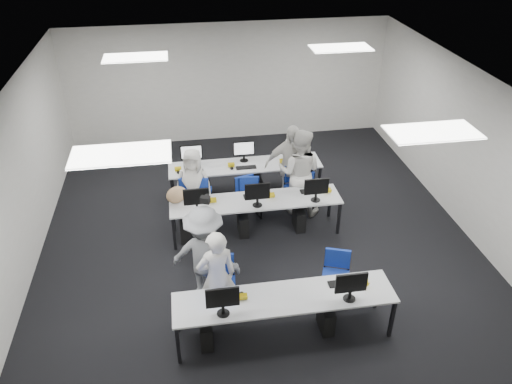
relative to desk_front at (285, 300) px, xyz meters
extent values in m
plane|color=black|center=(0.00, 2.40, -0.68)|extent=(9.00, 9.00, 0.00)
plane|color=white|center=(0.00, 2.40, 2.32)|extent=(9.00, 9.00, 0.00)
cube|color=silver|center=(0.00, 6.90, 0.82)|extent=(8.00, 0.02, 3.00)
cube|color=silver|center=(-4.00, 2.40, 0.82)|extent=(0.02, 9.00, 3.00)
cube|color=silver|center=(4.00, 2.40, 0.82)|extent=(0.02, 9.00, 3.00)
cube|color=white|center=(-2.00, 0.40, 2.30)|extent=(1.20, 0.60, 0.02)
cube|color=white|center=(2.00, 0.40, 2.30)|extent=(1.20, 0.60, 0.02)
cube|color=white|center=(-2.00, 4.40, 2.30)|extent=(1.20, 0.60, 0.02)
cube|color=white|center=(2.00, 4.40, 2.30)|extent=(1.20, 0.60, 0.02)
cube|color=silver|center=(0.00, 0.00, 0.03)|extent=(3.20, 0.70, 0.03)
cube|color=black|center=(-1.55, -0.30, -0.33)|extent=(0.05, 0.05, 0.70)
cube|color=black|center=(-1.55, 0.30, -0.33)|extent=(0.05, 0.05, 0.70)
cube|color=black|center=(1.55, -0.30, -0.33)|extent=(0.05, 0.05, 0.70)
cube|color=black|center=(1.55, 0.30, -0.33)|extent=(0.05, 0.05, 0.70)
cube|color=silver|center=(0.00, 2.60, 0.03)|extent=(3.20, 0.70, 0.03)
cube|color=black|center=(-1.55, 2.30, -0.33)|extent=(0.05, 0.05, 0.70)
cube|color=black|center=(-1.55, 2.90, -0.33)|extent=(0.05, 0.05, 0.70)
cube|color=black|center=(1.55, 2.30, -0.33)|extent=(0.05, 0.05, 0.70)
cube|color=black|center=(1.55, 2.90, -0.33)|extent=(0.05, 0.05, 0.70)
cube|color=silver|center=(0.00, 4.00, 0.03)|extent=(3.20, 0.70, 0.03)
cube|color=black|center=(-1.55, 3.70, -0.33)|extent=(0.05, 0.05, 0.70)
cube|color=black|center=(-1.55, 4.30, -0.33)|extent=(0.05, 0.05, 0.70)
cube|color=black|center=(1.55, 3.70, -0.33)|extent=(0.05, 0.05, 0.70)
cube|color=black|center=(1.55, 4.30, -0.33)|extent=(0.05, 0.05, 0.70)
cube|color=#0D25B4|center=(-0.90, -0.18, 0.35)|extent=(0.46, 0.04, 0.32)
cube|color=black|center=(-0.90, 0.14, 0.06)|extent=(0.42, 0.14, 0.02)
ellipsoid|color=black|center=(-0.60, 0.14, 0.07)|extent=(0.07, 0.10, 0.04)
cube|color=black|center=(-1.15, 0.00, -0.47)|extent=(0.18, 0.40, 0.42)
cube|color=white|center=(0.90, -0.18, 0.35)|extent=(0.46, 0.04, 0.32)
cube|color=black|center=(0.90, 0.14, 0.06)|extent=(0.42, 0.14, 0.02)
ellipsoid|color=black|center=(1.20, 0.14, 0.07)|extent=(0.07, 0.10, 0.04)
cube|color=black|center=(0.65, 0.00, -0.47)|extent=(0.18, 0.40, 0.42)
cube|color=white|center=(-1.10, 2.42, 0.35)|extent=(0.46, 0.04, 0.32)
cube|color=black|center=(-1.10, 2.74, 0.06)|extent=(0.42, 0.14, 0.02)
ellipsoid|color=black|center=(-0.80, 2.74, 0.07)|extent=(0.07, 0.10, 0.04)
cube|color=black|center=(-1.35, 2.60, -0.47)|extent=(0.18, 0.40, 0.42)
cube|color=white|center=(0.00, 2.42, 0.35)|extent=(0.46, 0.04, 0.32)
cube|color=black|center=(0.00, 2.74, 0.06)|extent=(0.42, 0.14, 0.02)
ellipsoid|color=black|center=(0.30, 2.74, 0.07)|extent=(0.07, 0.10, 0.04)
cube|color=black|center=(-0.25, 2.60, -0.47)|extent=(0.18, 0.40, 0.42)
cube|color=white|center=(1.10, 2.42, 0.35)|extent=(0.46, 0.04, 0.32)
cube|color=black|center=(1.10, 2.74, 0.06)|extent=(0.42, 0.14, 0.02)
ellipsoid|color=black|center=(1.40, 2.74, 0.07)|extent=(0.07, 0.10, 0.04)
cube|color=black|center=(0.85, 2.60, -0.47)|extent=(0.18, 0.40, 0.42)
cube|color=white|center=(-1.10, 4.18, 0.35)|extent=(0.46, 0.04, 0.32)
cube|color=black|center=(-1.10, 3.86, 0.06)|extent=(0.42, 0.14, 0.02)
ellipsoid|color=black|center=(-1.40, 3.86, 0.07)|extent=(0.07, 0.10, 0.04)
cube|color=black|center=(-0.85, 4.00, -0.47)|extent=(0.18, 0.40, 0.42)
cube|color=white|center=(0.00, 4.18, 0.35)|extent=(0.46, 0.04, 0.32)
cube|color=black|center=(0.00, 3.86, 0.06)|extent=(0.42, 0.14, 0.02)
ellipsoid|color=black|center=(-0.30, 3.86, 0.07)|extent=(0.07, 0.10, 0.04)
cube|color=black|center=(0.25, 4.00, -0.47)|extent=(0.18, 0.40, 0.42)
cube|color=white|center=(1.10, 4.18, 0.35)|extent=(0.46, 0.04, 0.32)
cube|color=black|center=(1.10, 3.86, 0.06)|extent=(0.42, 0.14, 0.02)
ellipsoid|color=black|center=(0.80, 3.86, 0.07)|extent=(0.07, 0.10, 0.04)
cube|color=black|center=(1.35, 4.00, -0.47)|extent=(0.18, 0.40, 0.42)
cube|color=navy|center=(-0.86, 0.65, -0.20)|extent=(0.50, 0.48, 0.06)
cube|color=navy|center=(-0.84, 0.86, 0.07)|extent=(0.44, 0.10, 0.37)
cube|color=navy|center=(0.96, 0.59, -0.24)|extent=(0.54, 0.52, 0.06)
cube|color=navy|center=(1.02, 0.77, 0.01)|extent=(0.39, 0.19, 0.34)
cube|color=navy|center=(-1.14, 3.17, -0.22)|extent=(0.55, 0.53, 0.06)
cube|color=navy|center=(-1.20, 3.36, 0.05)|extent=(0.42, 0.17, 0.36)
cube|color=navy|center=(-0.06, 3.16, -0.25)|extent=(0.51, 0.50, 0.06)
cube|color=navy|center=(-0.12, 3.34, -0.01)|extent=(0.39, 0.16, 0.34)
cube|color=navy|center=(1.00, 3.26, -0.18)|extent=(0.59, 0.58, 0.06)
cube|color=navy|center=(0.93, 3.47, 0.10)|extent=(0.45, 0.20, 0.39)
cube|color=navy|center=(-1.01, 3.44, -0.20)|extent=(0.53, 0.51, 0.06)
cube|color=navy|center=(-1.05, 3.24, 0.07)|extent=(0.44, 0.13, 0.37)
cube|color=navy|center=(-0.01, 3.45, -0.24)|extent=(0.46, 0.44, 0.06)
cube|color=navy|center=(-0.03, 3.26, 0.01)|extent=(0.40, 0.09, 0.34)
cube|color=navy|center=(1.08, 3.45, -0.26)|extent=(0.49, 0.48, 0.05)
cube|color=navy|center=(1.14, 3.28, -0.03)|extent=(0.38, 0.16, 0.33)
ellipsoid|color=#A67B56|center=(-1.45, 2.77, 0.21)|extent=(0.46, 0.39, 0.32)
imported|color=silver|center=(-0.92, 0.47, 0.14)|extent=(0.66, 0.50, 1.64)
imported|color=silver|center=(0.97, 3.21, 0.22)|extent=(1.08, 0.97, 1.80)
imported|color=silver|center=(-1.11, 3.32, 0.07)|extent=(0.83, 0.65, 1.50)
imported|color=silver|center=(0.86, 3.48, 0.22)|extent=(1.11, 0.62, 1.79)
imported|color=slate|center=(-1.06, 0.99, 0.17)|extent=(1.25, 0.98, 1.69)
cube|color=black|center=(-1.00, 1.16, 1.07)|extent=(0.20, 0.22, 0.10)
camera|label=1|loc=(-1.24, -5.13, 5.08)|focal=35.00mm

